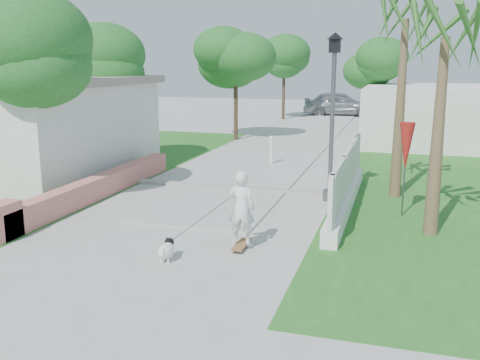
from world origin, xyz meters
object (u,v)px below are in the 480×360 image
(bollard, at_px, (271,150))
(patio_umbrella, at_px, (406,148))
(skateboarder, at_px, (214,216))
(dog, at_px, (167,249))
(street_lamp, at_px, (332,111))
(parked_car, at_px, (339,104))

(bollard, relative_size, patio_umbrella, 0.47)
(skateboarder, bearing_deg, dog, 46.94)
(street_lamp, xyz_separation_m, patio_umbrella, (1.90, -1.00, -0.74))
(skateboarder, bearing_deg, parked_car, -90.05)
(street_lamp, distance_m, bollard, 5.56)
(bollard, height_order, patio_umbrella, patio_umbrella)
(bollard, bearing_deg, parked_car, 89.20)
(dog, relative_size, parked_car, 0.12)
(street_lamp, relative_size, dog, 7.27)
(patio_umbrella, height_order, dog, patio_umbrella)
(dog, bearing_deg, patio_umbrella, 37.42)
(skateboarder, height_order, parked_car, parked_car)
(street_lamp, height_order, dog, street_lamp)
(street_lamp, xyz_separation_m, parked_car, (-2.43, 23.94, -1.57))
(skateboarder, xyz_separation_m, dog, (-0.69, -0.78, -0.50))
(dog, bearing_deg, parked_car, 81.43)
(parked_car, bearing_deg, skateboarder, 174.53)
(street_lamp, distance_m, patio_umbrella, 2.27)
(patio_umbrella, height_order, skateboarder, patio_umbrella)
(dog, bearing_deg, street_lamp, 57.80)
(patio_umbrella, bearing_deg, parked_car, 99.85)
(skateboarder, height_order, dog, skateboarder)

